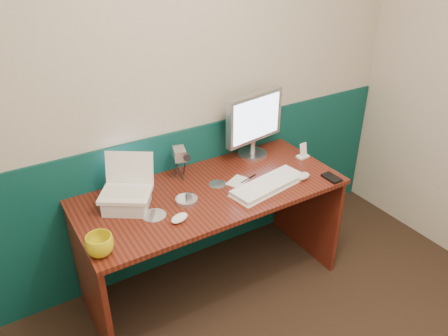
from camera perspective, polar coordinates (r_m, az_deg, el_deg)
back_wall at (r=2.66m, az=-7.27°, el=9.57°), size 3.50×0.04×2.50m
wainscot at (r=2.99m, az=-6.29°, el=-4.18°), size 3.48×0.02×1.00m
desk at (r=2.82m, az=-1.60°, el=-9.32°), size 1.60×0.70×0.75m
laptop_riser at (r=2.48m, az=-12.57°, el=-4.34°), size 0.31×0.30×0.08m
laptop at (r=2.40m, az=-12.96°, el=-1.28°), size 0.34×0.32×0.23m
monitor at (r=2.91m, az=3.85°, el=5.73°), size 0.47×0.21×0.46m
keyboard at (r=2.64m, az=5.79°, el=-2.25°), size 0.51×0.24×0.03m
mouse_right at (r=2.75m, az=10.16°, el=-1.06°), size 0.12×0.08×0.04m
mouse_left at (r=2.35m, az=-5.85°, el=-6.52°), size 0.12×0.10×0.04m
mug at (r=2.18m, az=-15.91°, el=-9.67°), size 0.16×0.16×0.11m
camcorder at (r=2.70m, az=-5.78°, el=0.37°), size 0.11×0.13×0.18m
cd_spindle at (r=2.49m, az=-4.92°, el=-4.24°), size 0.13×0.13×0.03m
cd_loose_a at (r=2.42m, az=-9.12°, el=-6.09°), size 0.13×0.13×0.00m
cd_loose_b at (r=2.66m, az=-0.85°, el=-2.11°), size 0.11×0.11×0.00m
pen at (r=2.72m, az=3.19°, el=-1.39°), size 0.14×0.05×0.01m
papers at (r=2.69m, az=1.77°, el=-1.76°), size 0.17×0.15×0.00m
dock at (r=3.01m, az=10.24°, el=1.50°), size 0.08×0.06×0.01m
music_player at (r=2.99m, az=10.32°, el=2.38°), size 0.05×0.03×0.09m
pda at (r=2.80m, az=13.89°, el=-1.23°), size 0.07×0.12×0.01m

